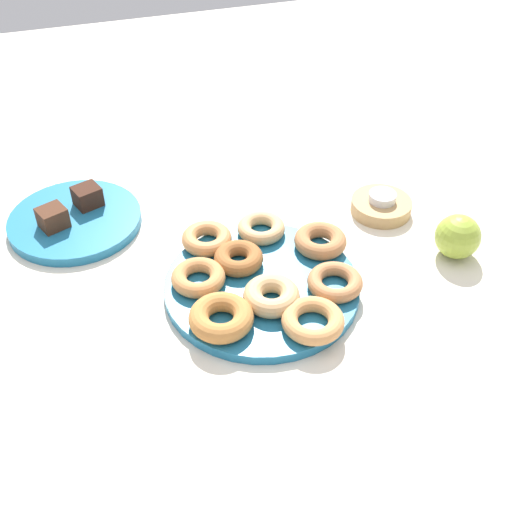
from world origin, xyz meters
TOP-DOWN VIEW (x-y plane):
  - ground_plane at (0.00, 0.00)m, footprint 2.40×2.40m
  - donut_plate at (0.00, 0.00)m, footprint 0.30×0.30m
  - donut_0 at (-0.09, 0.03)m, footprint 0.12×0.12m
  - donut_1 at (0.12, 0.05)m, footprint 0.12×0.12m
  - donut_2 at (-0.08, -0.07)m, footprint 0.12×0.12m
  - donut_3 at (0.04, -0.11)m, footprint 0.13×0.13m
  - donut_4 at (-0.00, -0.05)m, footprint 0.10×0.10m
  - donut_5 at (-0.02, 0.05)m, footprint 0.11×0.11m
  - donut_6 at (0.10, -0.04)m, footprint 0.12×0.12m
  - donut_7 at (0.04, 0.12)m, footprint 0.09×0.09m
  - donut_8 at (-0.06, 0.12)m, footprint 0.10×0.10m
  - cake_plate at (-0.26, 0.26)m, footprint 0.23×0.23m
  - brownie_near at (-0.29, 0.24)m, footprint 0.06×0.05m
  - brownie_far at (-0.23, 0.29)m, footprint 0.06×0.05m
  - candle_holder at (0.27, 0.13)m, footprint 0.11×0.11m
  - tealight at (0.27, 0.13)m, footprint 0.05×0.05m
  - apple at (0.33, -0.01)m, footprint 0.07×0.07m

SIDE VIEW (x-z plane):
  - ground_plane at x=0.00m, z-range 0.00..0.00m
  - donut_plate at x=0.00m, z-range 0.00..0.02m
  - cake_plate at x=-0.26m, z-range 0.00..0.02m
  - candle_holder at x=0.27m, z-range 0.00..0.02m
  - donut_6 at x=0.10m, z-range 0.02..0.04m
  - donut_7 at x=0.04m, z-range 0.02..0.04m
  - donut_3 at x=0.04m, z-range 0.02..0.04m
  - donut_0 at x=-0.09m, z-range 0.02..0.04m
  - donut_8 at x=-0.06m, z-range 0.02..0.04m
  - donut_5 at x=-0.02m, z-range 0.02..0.04m
  - donut_1 at x=0.12m, z-range 0.02..0.04m
  - donut_4 at x=0.00m, z-range 0.02..0.05m
  - donut_2 at x=-0.08m, z-range 0.02..0.05m
  - tealight at x=0.27m, z-range 0.02..0.04m
  - brownie_near at x=-0.29m, z-range 0.02..0.05m
  - brownie_far at x=-0.23m, z-range 0.02..0.05m
  - apple at x=0.33m, z-range 0.00..0.07m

